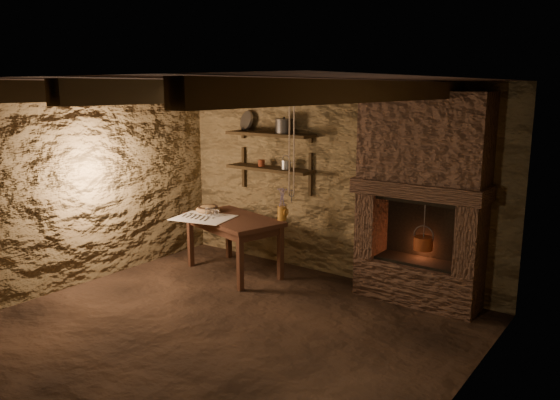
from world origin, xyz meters
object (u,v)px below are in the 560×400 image
Objects in this scene: stoneware_jug at (282,206)px; wooden_bowl at (208,209)px; work_table at (234,243)px; red_pot at (423,242)px; iron_stockpot at (284,127)px.

stoneware_jug is 1.08m from wooden_bowl.
work_table is 3.56× the size of stoneware_jug.
red_pot reaches higher than wooden_bowl.
stoneware_jug is at bearing 12.09° from wooden_bowl.
wooden_bowl is (-1.05, -0.22, -0.13)m from stoneware_jug.
stoneware_jug is at bearing 38.24° from work_table.
red_pot is at bearing -3.54° from iron_stockpot.
wooden_bowl is at bearing -168.31° from work_table.
red_pot reaches higher than work_table.
stoneware_jug is (0.58, 0.25, 0.51)m from work_table.
red_pot is (2.34, 0.42, 0.31)m from work_table.
wooden_bowl is at bearing -148.95° from iron_stockpot.
work_table is at bearing -169.72° from red_pot.
wooden_bowl is 1.45× the size of iron_stockpot.
red_pot is at bearing 8.08° from wooden_bowl.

